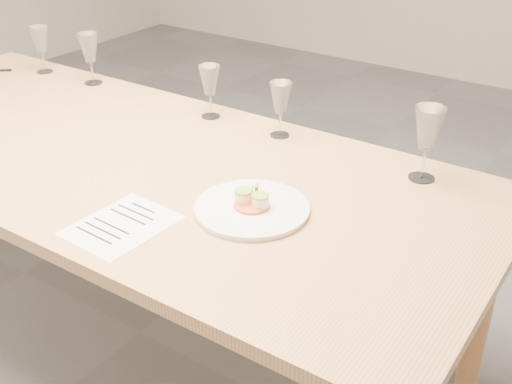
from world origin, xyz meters
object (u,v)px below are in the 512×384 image
Objects in this scene: wine_glass_2 at (210,81)px; wine_glass_4 at (428,130)px; dinner_plate at (252,208)px; recipe_sheet at (122,225)px; dining_table at (122,170)px; wine_glass_0 at (40,40)px; wine_glass_1 at (89,49)px; wine_glass_3 at (280,99)px.

wine_glass_4 is at bearing -2.26° from wine_glass_2.
recipe_sheet is (-0.24, -0.25, -0.01)m from dinner_plate.
wine_glass_4 reaches higher than dining_table.
wine_glass_0 is 0.28m from wine_glass_1.
wine_glass_2 is 0.85× the size of wine_glass_4.
wine_glass_1 is (-1.11, 0.48, 0.13)m from dinner_plate.
dining_table is 0.72m from wine_glass_1.
wine_glass_0 is at bearing -176.75° from wine_glass_1.
wine_glass_3 is (0.36, 0.39, 0.20)m from dining_table.
wine_glass_0 reaches higher than dining_table.
wine_glass_4 is (0.54, 0.68, 0.15)m from recipe_sheet.
wine_glass_1 is 1.10× the size of wine_glass_3.
wine_glass_0 is 0.95× the size of wine_glass_1.
dining_table is 0.57m from dinner_plate.
wine_glass_2 is at bearing 179.52° from wine_glass_3.
dinner_plate is at bearing -66.16° from wine_glass_3.
wine_glass_1 is at bearing 143.41° from dining_table.
dinner_plate is 1.58× the size of wine_glass_0.
wine_glass_1 is 0.92× the size of wine_glass_4.
wine_glass_4 is at bearing 55.12° from dinner_plate.
wine_glass_1 is at bearing 156.54° from dinner_plate.
wine_glass_2 is at bearing -1.58° from wine_glass_1.
wine_glass_2 reaches higher than dining_table.
recipe_sheet is at bearing -31.75° from wine_glass_0.
dinner_plate is 1.22m from wine_glass_1.
wine_glass_0 is at bearing 179.92° from wine_glass_2.
dinner_plate is 0.34m from recipe_sheet.
wine_glass_4 is at bearing 22.55° from dining_table.
wine_glass_1 reaches higher than recipe_sheet.
dining_table is 11.74× the size of wine_glass_1.
recipe_sheet is at bearing -128.43° from wine_glass_4.
wine_glass_4 is at bearing -3.29° from wine_glass_3.
wine_glass_3 is (0.91, -0.02, -0.01)m from wine_glass_1.
wine_glass_1 is at bearing 143.17° from recipe_sheet.
wine_glass_0 reaches higher than dinner_plate.
wine_glass_2 is at bearing 113.07° from recipe_sheet.
wine_glass_0 reaches higher than wine_glass_2.
dining_table is at bearing 172.43° from dinner_plate.
wine_glass_0 is (-1.15, 0.71, 0.14)m from recipe_sheet.
recipe_sheet is at bearing -133.94° from dinner_plate.
dining_table is 0.94m from wine_glass_0.
wine_glass_1 is 0.91m from wine_glass_3.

